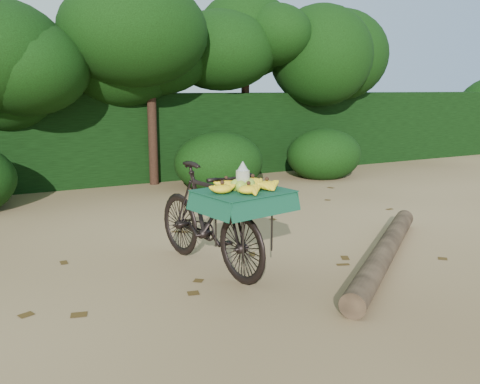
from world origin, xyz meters
TOP-DOWN VIEW (x-y plane):
  - ground at (0.00, 0.00)m, footprint 80.00×80.00m
  - vendor_bicycle at (-0.52, 0.23)m, footprint 1.00×1.96m
  - fallen_log at (1.31, -0.45)m, footprint 2.72×2.16m
  - hedge_backdrop at (0.00, 6.30)m, footprint 26.00×1.80m
  - tree_row at (-0.65, 5.50)m, footprint 14.50×2.00m
  - bush_clumps at (0.50, 4.30)m, footprint 8.80×1.70m
  - leaf_litter at (0.00, 0.65)m, footprint 7.00×7.30m

SIDE VIEW (x-z plane):
  - ground at x=0.00m, z-range 0.00..0.00m
  - leaf_litter at x=0.00m, z-range 0.00..0.01m
  - fallen_log at x=1.31m, z-range 0.00..0.23m
  - bush_clumps at x=0.50m, z-range 0.00..0.90m
  - vendor_bicycle at x=-0.52m, z-range 0.01..1.15m
  - hedge_backdrop at x=0.00m, z-range 0.00..1.80m
  - tree_row at x=-0.65m, z-range 0.00..4.00m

